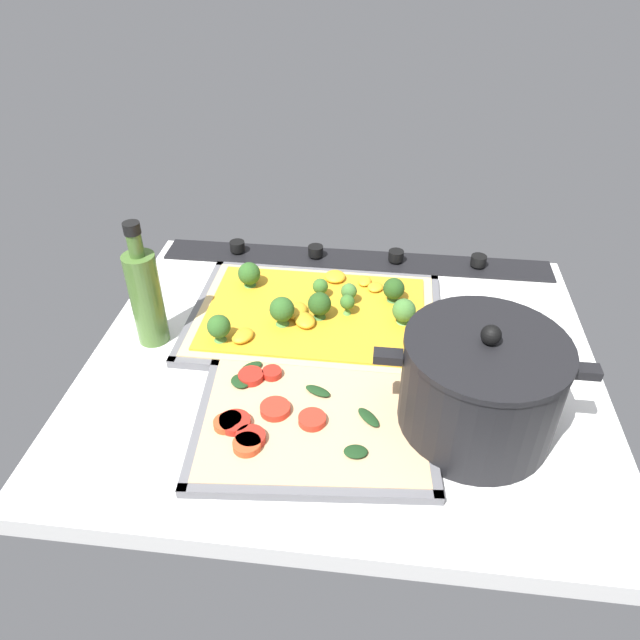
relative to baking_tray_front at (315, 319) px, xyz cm
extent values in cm
cube|color=white|center=(-5.07, 8.97, -1.86)|extent=(74.45, 63.89, 3.00)
cube|color=black|center=(-5.07, -19.48, 0.04)|extent=(71.47, 7.00, 0.80)
cylinder|color=black|center=(-27.40, -19.48, 1.34)|extent=(2.80, 2.80, 1.80)
cylinder|color=black|center=(-12.51, -19.48, 1.34)|extent=(2.80, 2.80, 1.80)
cylinder|color=black|center=(2.38, -19.48, 1.34)|extent=(2.80, 2.80, 1.80)
cylinder|color=black|center=(17.27, -19.48, 1.34)|extent=(2.80, 2.80, 1.80)
cube|color=slate|center=(0.00, 0.00, -0.11)|extent=(39.93, 28.50, 0.50)
cube|color=slate|center=(-0.08, -13.53, 0.29)|extent=(39.77, 1.45, 1.30)
cube|color=slate|center=(0.08, 13.53, 0.29)|extent=(39.77, 1.45, 1.30)
cube|color=slate|center=(-19.28, 0.12, 0.29)|extent=(1.38, 28.27, 1.30)
cube|color=slate|center=(19.28, -0.12, 0.29)|extent=(1.38, 28.27, 1.30)
cube|color=#D3B77F|center=(0.00, 0.00, 0.64)|extent=(37.52, 26.09, 1.00)
cube|color=gold|center=(0.00, 0.00, 1.34)|extent=(34.51, 23.49, 0.40)
cone|color=#427635|center=(-12.20, -4.49, 2.05)|extent=(1.91, 1.91, 1.02)
sphere|color=#264C1C|center=(-12.20, -4.49, 3.86)|extent=(3.48, 3.48, 3.48)
cone|color=#4D8B3F|center=(4.60, 3.96, 2.22)|extent=(2.11, 2.11, 1.36)
sphere|color=#2D5B23|center=(4.60, 3.96, 4.34)|extent=(3.83, 3.83, 3.83)
cone|color=#5B9F46|center=(-5.36, 0.09, 2.24)|extent=(1.28, 1.28, 1.39)
sphere|color=#386B28|center=(-5.36, 0.09, 3.81)|extent=(2.33, 2.33, 2.33)
cone|color=#5B9F46|center=(-0.31, -4.22, 2.07)|extent=(1.41, 1.41, 1.06)
sphere|color=#386B28|center=(-0.31, -4.22, 3.56)|extent=(2.56, 2.56, 2.56)
cone|color=#4D8B3F|center=(11.91, -6.19, 2.00)|extent=(2.08, 2.08, 0.93)
sphere|color=#2D5B23|center=(11.91, -6.19, 3.88)|extent=(3.77, 3.77, 3.77)
cone|color=#68AD54|center=(-13.86, 1.29, 1.99)|extent=(2.00, 2.00, 0.90)
sphere|color=#427533|center=(-13.86, 1.29, 3.80)|extent=(3.63, 3.63, 3.63)
cone|color=#427635|center=(-0.86, 1.54, 2.14)|extent=(2.00, 2.00, 1.20)
sphere|color=#264C1C|center=(-0.86, 1.54, 4.11)|extent=(3.64, 3.64, 3.64)
cone|color=#4D8B3F|center=(13.14, 8.54, 2.15)|extent=(1.92, 1.92, 1.23)
sphere|color=#2D5B23|center=(13.14, 8.54, 4.08)|extent=(3.49, 3.49, 3.49)
cone|color=#68AD54|center=(-4.93, -3.01, 2.17)|extent=(1.43, 1.43, 1.25)
sphere|color=#427533|center=(-4.93, -3.01, 3.77)|extent=(2.60, 2.60, 2.60)
ellipsoid|color=gold|center=(-7.33, -9.07, 1.98)|extent=(2.54, 3.20, 1.04)
ellipsoid|color=gold|center=(9.88, 8.30, 2.11)|extent=(4.23, 4.69, 1.34)
ellipsoid|color=gold|center=(-9.21, -7.44, 1.97)|extent=(3.50, 3.67, 1.01)
ellipsoid|color=gold|center=(2.75, 1.09, 2.20)|extent=(3.57, 4.69, 1.54)
ellipsoid|color=gold|center=(1.19, 3.42, 2.15)|extent=(4.56, 5.01, 1.42)
ellipsoid|color=gold|center=(-2.19, -9.77, 2.11)|extent=(4.23, 4.43, 1.34)
cube|color=slate|center=(-2.57, 22.03, -0.11)|extent=(32.47, 27.69, 0.50)
cube|color=slate|center=(-1.54, 10.09, 0.29)|extent=(30.41, 3.81, 1.30)
cube|color=slate|center=(-3.60, 33.97, 0.29)|extent=(30.41, 3.81, 1.30)
cube|color=slate|center=(-17.12, 20.78, 0.29)|extent=(3.36, 25.18, 1.30)
cube|color=slate|center=(11.99, 23.29, 0.29)|extent=(3.36, 25.18, 1.30)
cube|color=tan|center=(-2.57, 22.03, 0.59)|extent=(29.87, 25.09, 0.90)
cylinder|color=#B22319|center=(7.06, 25.20, 1.54)|extent=(3.97, 3.97, 1.00)
cylinder|color=red|center=(-2.54, 23.55, 1.54)|extent=(3.54, 3.54, 1.00)
cylinder|color=#B22319|center=(4.57, 27.46, 1.54)|extent=(3.73, 3.73, 1.00)
cylinder|color=#D14723|center=(8.21, 25.52, 1.54)|extent=(3.04, 3.04, 1.00)
cylinder|color=#B22319|center=(6.92, 16.42, 1.54)|extent=(3.51, 3.51, 1.00)
cylinder|color=#B22319|center=(4.15, 15.39, 1.54)|extent=(2.69, 2.69, 1.00)
cylinder|color=#B22319|center=(7.70, 24.94, 1.54)|extent=(2.87, 2.87, 1.00)
cylinder|color=red|center=(2.46, 22.23, 1.54)|extent=(3.95, 3.95, 1.00)
cylinder|color=#D14723|center=(4.77, 28.64, 1.54)|extent=(3.48, 3.48, 1.00)
ellipsoid|color=#193819|center=(7.26, 14.29, 1.44)|extent=(3.51, 3.37, 0.60)
ellipsoid|color=#193819|center=(-9.65, 22.18, 1.44)|extent=(3.75, 3.99, 0.60)
ellipsoid|color=#193819|center=(-8.41, 28.04, 1.44)|extent=(3.14, 2.50, 0.60)
ellipsoid|color=#193819|center=(-2.61, 18.10, 1.44)|extent=(4.02, 2.94, 0.60)
ellipsoid|color=#193819|center=(8.15, 17.42, 1.44)|extent=(3.85, 3.91, 0.60)
cylinder|color=black|center=(-22.96, 20.49, 6.16)|extent=(19.36, 19.36, 13.05)
cylinder|color=black|center=(-22.96, 20.49, 13.09)|extent=(19.74, 19.74, 0.80)
sphere|color=black|center=(-22.96, 20.49, 14.69)|extent=(2.40, 2.40, 2.40)
cube|color=black|center=(-34.44, 20.49, 10.34)|extent=(3.60, 2.00, 1.20)
cube|color=black|center=(-11.48, 20.49, 10.34)|extent=(3.60, 2.00, 1.20)
cylinder|color=#476B2D|center=(24.09, 7.55, 7.03)|extent=(4.72, 4.72, 14.79)
cylinder|color=#476B2D|center=(24.09, 7.55, 16.18)|extent=(2.12, 2.12, 3.50)
cylinder|color=black|center=(24.09, 7.55, 18.73)|extent=(2.36, 2.36, 1.60)
camera|label=1|loc=(-9.78, 75.95, 56.36)|focal=33.24mm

